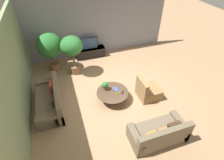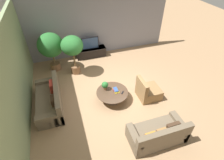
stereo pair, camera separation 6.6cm
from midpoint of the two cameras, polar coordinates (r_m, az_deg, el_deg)
The scene contains 14 objects.
ground_plane at distance 7.00m, azimuth 1.72°, elevation -3.89°, with size 24.00×24.00×0.00m, color #9E7A56.
back_wall_stone at distance 8.86m, azimuth -5.43°, elevation 17.44°, with size 7.40×0.12×3.00m, color gray.
side_wall_left at distance 6.15m, azimuth -28.69°, elevation 1.49°, with size 0.12×7.40×3.00m, color gray.
media_console at distance 9.07m, azimuth -6.66°, elevation 8.99°, with size 1.50×0.50×0.45m.
television at distance 8.82m, azimuth -6.92°, elevation 11.88°, with size 0.83×0.13×0.61m.
coffee_table at distance 6.51m, azimuth 0.38°, elevation -4.64°, with size 1.18×1.18×0.38m.
couch_by_wall at distance 6.64m, azimuth -19.26°, elevation -6.23°, with size 0.84×2.03×0.84m.
couch_near_entry at distance 5.58m, azimuth 15.04°, elevation -16.71°, with size 1.68×0.84×0.84m.
armchair_wicker at distance 6.76m, azimuth 11.85°, elevation -3.66°, with size 0.80×0.76×0.86m.
potted_palm_tall at distance 8.00m, azimuth -19.16°, elevation 10.38°, with size 1.09×1.09×1.76m.
potted_palm_corner at distance 7.47m, azimuth -12.58°, elevation 10.29°, with size 0.91×0.91×1.77m.
potted_plant_tabletop at distance 6.42m, azimuth -2.03°, elevation -1.70°, with size 0.24×0.24×0.34m.
book_stack at distance 6.46m, azimuth 1.56°, elevation -3.29°, with size 0.20×0.33×0.08m.
remote_black at distance 6.41m, azimuth 3.75°, elevation -4.09°, with size 0.04×0.16×0.02m, color black.
Camera 2 is at (-1.74, -4.78, 4.81)m, focal length 28.00 mm.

